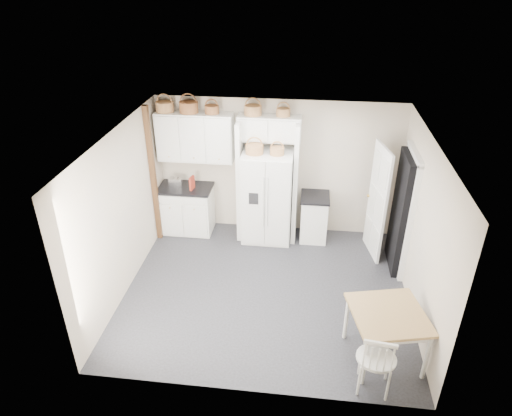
# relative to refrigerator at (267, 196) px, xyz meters

# --- Properties ---
(floor) EXTENTS (4.50, 4.50, 0.00)m
(floor) POSITION_rel_refrigerator_xyz_m (0.15, -1.62, -0.88)
(floor) COLOR #232326
(floor) RESTS_ON ground
(ceiling) EXTENTS (4.50, 4.50, 0.00)m
(ceiling) POSITION_rel_refrigerator_xyz_m (0.15, -1.62, 1.72)
(ceiling) COLOR white
(ceiling) RESTS_ON wall_back
(wall_back) EXTENTS (4.50, 0.00, 4.50)m
(wall_back) POSITION_rel_refrigerator_xyz_m (0.15, 0.38, 0.42)
(wall_back) COLOR beige
(wall_back) RESTS_ON floor
(wall_left) EXTENTS (0.00, 4.00, 4.00)m
(wall_left) POSITION_rel_refrigerator_xyz_m (-2.10, -1.62, 0.42)
(wall_left) COLOR beige
(wall_left) RESTS_ON floor
(wall_right) EXTENTS (0.00, 4.00, 4.00)m
(wall_right) POSITION_rel_refrigerator_xyz_m (2.40, -1.62, 0.42)
(wall_right) COLOR beige
(wall_right) RESTS_ON floor
(refrigerator) EXTENTS (0.91, 0.73, 1.75)m
(refrigerator) POSITION_rel_refrigerator_xyz_m (0.00, 0.00, 0.00)
(refrigerator) COLOR white
(refrigerator) RESTS_ON floor
(base_cab_left) EXTENTS (0.97, 0.61, 0.90)m
(base_cab_left) POSITION_rel_refrigerator_xyz_m (-1.57, 0.08, -0.43)
(base_cab_left) COLOR silver
(base_cab_left) RESTS_ON floor
(base_cab_right) EXTENTS (0.49, 0.59, 0.86)m
(base_cab_right) POSITION_rel_refrigerator_xyz_m (0.89, 0.08, -0.45)
(base_cab_right) COLOR silver
(base_cab_right) RESTS_ON floor
(dining_table) EXTENTS (1.11, 1.11, 0.77)m
(dining_table) POSITION_rel_refrigerator_xyz_m (1.85, -2.84, -0.49)
(dining_table) COLOR olive
(dining_table) RESTS_ON floor
(windsor_chair) EXTENTS (0.54, 0.50, 1.00)m
(windsor_chair) POSITION_rel_refrigerator_xyz_m (1.67, -3.37, -0.38)
(windsor_chair) COLOR silver
(windsor_chair) RESTS_ON floor
(counter_left) EXTENTS (1.01, 0.65, 0.04)m
(counter_left) POSITION_rel_refrigerator_xyz_m (-1.57, 0.08, 0.04)
(counter_left) COLOR black
(counter_left) RESTS_ON base_cab_left
(counter_right) EXTENTS (0.53, 0.63, 0.04)m
(counter_right) POSITION_rel_refrigerator_xyz_m (0.89, 0.08, 0.00)
(counter_right) COLOR black
(counter_right) RESTS_ON base_cab_right
(toaster) EXTENTS (0.25, 0.15, 0.17)m
(toaster) POSITION_rel_refrigerator_xyz_m (-1.75, 0.08, 0.15)
(toaster) COLOR silver
(toaster) RESTS_ON counter_left
(cookbook_red) EXTENTS (0.07, 0.17, 0.26)m
(cookbook_red) POSITION_rel_refrigerator_xyz_m (-1.42, -0.00, 0.19)
(cookbook_red) COLOR #9F2C1D
(cookbook_red) RESTS_ON counter_left
(cookbook_cream) EXTENTS (0.06, 0.15, 0.22)m
(cookbook_cream) POSITION_rel_refrigerator_xyz_m (-1.45, -0.00, 0.17)
(cookbook_cream) COLOR #CDB394
(cookbook_cream) RESTS_ON counter_left
(basket_upper_a) EXTENTS (0.32, 0.32, 0.18)m
(basket_upper_a) POSITION_rel_refrigerator_xyz_m (-1.87, 0.21, 1.56)
(basket_upper_a) COLOR #975E33
(basket_upper_a) RESTS_ON upper_cabinet
(basket_upper_b) EXTENTS (0.33, 0.33, 0.20)m
(basket_upper_b) POSITION_rel_refrigerator_xyz_m (-1.43, 0.21, 1.57)
(basket_upper_b) COLOR brown
(basket_upper_b) RESTS_ON upper_cabinet
(basket_upper_c) EXTENTS (0.25, 0.25, 0.15)m
(basket_upper_c) POSITION_rel_refrigerator_xyz_m (-1.02, 0.21, 1.55)
(basket_upper_c) COLOR brown
(basket_upper_c) RESTS_ON upper_cabinet
(basket_bridge_a) EXTENTS (0.30, 0.30, 0.17)m
(basket_bridge_a) POSITION_rel_refrigerator_xyz_m (-0.29, 0.21, 1.56)
(basket_bridge_a) COLOR #975E33
(basket_bridge_a) RESTS_ON bridge_cabinet
(basket_bridge_b) EXTENTS (0.24, 0.24, 0.14)m
(basket_bridge_b) POSITION_rel_refrigerator_xyz_m (0.24, 0.21, 1.54)
(basket_bridge_b) COLOR #975E33
(basket_bridge_b) RESTS_ON bridge_cabinet
(basket_fridge_a) EXTENTS (0.31, 0.31, 0.17)m
(basket_fridge_a) POSITION_rel_refrigerator_xyz_m (-0.23, -0.10, 0.96)
(basket_fridge_a) COLOR #975E33
(basket_fridge_a) RESTS_ON refrigerator
(basket_fridge_b) EXTENTS (0.25, 0.25, 0.13)m
(basket_fridge_b) POSITION_rel_refrigerator_xyz_m (0.17, -0.10, 0.94)
(basket_fridge_b) COLOR #975E33
(basket_fridge_b) RESTS_ON refrigerator
(upper_cabinet) EXTENTS (1.40, 0.34, 0.90)m
(upper_cabinet) POSITION_rel_refrigerator_xyz_m (-1.35, 0.21, 1.02)
(upper_cabinet) COLOR silver
(upper_cabinet) RESTS_ON wall_back
(bridge_cabinet) EXTENTS (1.12, 0.34, 0.45)m
(bridge_cabinet) POSITION_rel_refrigerator_xyz_m (-0.00, 0.21, 1.25)
(bridge_cabinet) COLOR silver
(bridge_cabinet) RESTS_ON wall_back
(fridge_panel_left) EXTENTS (0.08, 0.60, 2.30)m
(fridge_panel_left) POSITION_rel_refrigerator_xyz_m (-0.51, 0.08, 0.27)
(fridge_panel_left) COLOR silver
(fridge_panel_left) RESTS_ON floor
(fridge_panel_right) EXTENTS (0.08, 0.60, 2.30)m
(fridge_panel_right) POSITION_rel_refrigerator_xyz_m (0.51, 0.08, 0.27)
(fridge_panel_right) COLOR silver
(fridge_panel_right) RESTS_ON floor
(trim_post) EXTENTS (0.09, 0.09, 2.60)m
(trim_post) POSITION_rel_refrigerator_xyz_m (-2.05, -0.27, 0.42)
(trim_post) COLOR #452617
(trim_post) RESTS_ON floor
(doorway_void) EXTENTS (0.18, 0.85, 2.05)m
(doorway_void) POSITION_rel_refrigerator_xyz_m (2.31, -0.62, 0.15)
(doorway_void) COLOR black
(doorway_void) RESTS_ON floor
(door_slab) EXTENTS (0.21, 0.79, 2.05)m
(door_slab) POSITION_rel_refrigerator_xyz_m (1.95, -0.29, 0.15)
(door_slab) COLOR white
(door_slab) RESTS_ON floor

